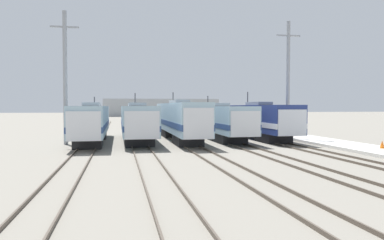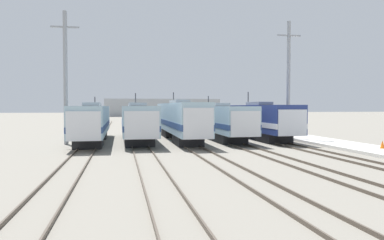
# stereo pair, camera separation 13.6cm
# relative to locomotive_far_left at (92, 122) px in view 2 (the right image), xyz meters

# --- Properties ---
(ground_plane) EXTENTS (400.00, 400.00, 0.00)m
(ground_plane) POSITION_rel_locomotive_far_left_xyz_m (8.91, -7.34, -2.06)
(ground_plane) COLOR slate
(rail_pair_far_left) EXTENTS (1.50, 120.00, 0.15)m
(rail_pair_far_left) POSITION_rel_locomotive_far_left_xyz_m (0.00, -7.34, -1.98)
(rail_pair_far_left) COLOR #4C4238
(rail_pair_far_left) RESTS_ON ground_plane
(rail_pair_center_left) EXTENTS (1.51, 120.00, 0.15)m
(rail_pair_center_left) POSITION_rel_locomotive_far_left_xyz_m (4.46, -7.34, -1.98)
(rail_pair_center_left) COLOR #4C4238
(rail_pair_center_left) RESTS_ON ground_plane
(rail_pair_center) EXTENTS (1.51, 120.00, 0.15)m
(rail_pair_center) POSITION_rel_locomotive_far_left_xyz_m (8.91, -7.34, -1.98)
(rail_pair_center) COLOR #4C4238
(rail_pair_center) RESTS_ON ground_plane
(rail_pair_center_right) EXTENTS (1.51, 120.00, 0.15)m
(rail_pair_center_right) POSITION_rel_locomotive_far_left_xyz_m (13.37, -7.34, -1.98)
(rail_pair_center_right) COLOR #4C4238
(rail_pair_center_right) RESTS_ON ground_plane
(rail_pair_far_right) EXTENTS (1.50, 120.00, 0.15)m
(rail_pair_far_right) POSITION_rel_locomotive_far_left_xyz_m (17.82, -7.34, -1.98)
(rail_pair_far_right) COLOR #4C4238
(rail_pair_far_right) RESTS_ON ground_plane
(locomotive_far_left) EXTENTS (2.84, 18.37, 4.66)m
(locomotive_far_left) POSITION_rel_locomotive_far_left_xyz_m (0.00, 0.00, 0.00)
(locomotive_far_left) COLOR #232326
(locomotive_far_left) RESTS_ON ground_plane
(locomotive_center_left) EXTENTS (3.09, 18.02, 5.11)m
(locomotive_center_left) POSITION_rel_locomotive_far_left_xyz_m (4.46, 0.63, -0.00)
(locomotive_center_left) COLOR #232326
(locomotive_center_left) RESTS_ON ground_plane
(locomotive_center) EXTENTS (2.75, 20.10, 5.25)m
(locomotive_center) POSITION_rel_locomotive_far_left_xyz_m (8.91, 0.82, 0.14)
(locomotive_center) COLOR #232326
(locomotive_center) RESTS_ON ground_plane
(locomotive_center_right) EXTENTS (2.96, 19.47, 4.88)m
(locomotive_center_right) POSITION_rel_locomotive_far_left_xyz_m (13.37, 2.08, -0.01)
(locomotive_center_right) COLOR #232326
(locomotive_center_right) RESTS_ON ground_plane
(locomotive_far_right) EXTENTS (3.00, 16.51, 5.34)m
(locomotive_far_right) POSITION_rel_locomotive_far_left_xyz_m (17.82, 0.78, 0.05)
(locomotive_far_right) COLOR black
(locomotive_far_right) RESTS_ON ground_plane
(catenary_tower_left) EXTENTS (2.61, 0.40, 12.53)m
(catenary_tower_left) POSITION_rel_locomotive_far_left_xyz_m (-2.29, -1.06, 4.36)
(catenary_tower_left) COLOR gray
(catenary_tower_left) RESTS_ON ground_plane
(catenary_tower_right) EXTENTS (2.61, 0.40, 12.53)m
(catenary_tower_right) POSITION_rel_locomotive_far_left_xyz_m (20.16, -1.06, 4.36)
(catenary_tower_right) COLOR gray
(catenary_tower_right) RESTS_ON ground_plane
(platform) EXTENTS (4.00, 120.00, 0.27)m
(platform) POSITION_rel_locomotive_far_left_xyz_m (22.36, -7.34, -1.92)
(platform) COLOR beige
(platform) RESTS_ON ground_plane
(traffic_cone) EXTENTS (0.37, 0.37, 0.63)m
(traffic_cone) POSITION_rel_locomotive_far_left_xyz_m (23.06, -11.88, -1.47)
(traffic_cone) COLOR orange
(traffic_cone) RESTS_ON platform
(depot_building) EXTENTS (42.05, 11.36, 6.39)m
(depot_building) POSITION_rel_locomotive_far_left_xyz_m (18.09, 102.29, 1.13)
(depot_building) COLOR #9EA3A8
(depot_building) RESTS_ON ground_plane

